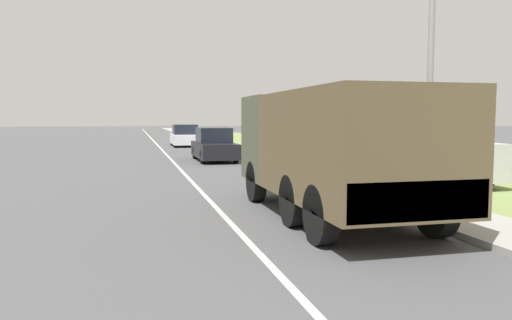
# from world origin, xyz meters

# --- Properties ---
(ground_plane) EXTENTS (180.00, 180.00, 0.00)m
(ground_plane) POSITION_xyz_m (0.00, 40.00, 0.00)
(ground_plane) COLOR #4C4C4F
(lane_centre_stripe) EXTENTS (0.12, 120.00, 0.00)m
(lane_centre_stripe) POSITION_xyz_m (0.00, 40.00, 0.00)
(lane_centre_stripe) COLOR silver
(lane_centre_stripe) RESTS_ON ground
(sidewalk_right) EXTENTS (1.80, 120.00, 0.12)m
(sidewalk_right) POSITION_xyz_m (4.50, 40.00, 0.06)
(sidewalk_right) COLOR #9E9B93
(sidewalk_right) RESTS_ON ground
(grass_strip_right) EXTENTS (7.00, 120.00, 0.02)m
(grass_strip_right) POSITION_xyz_m (8.90, 40.00, 0.01)
(grass_strip_right) COLOR olive
(grass_strip_right) RESTS_ON ground
(military_truck) EXTENTS (2.45, 6.67, 2.64)m
(military_truck) POSITION_xyz_m (2.20, 11.93, 1.52)
(military_truck) COLOR #474C38
(military_truck) RESTS_ON ground
(car_nearest_ahead) EXTENTS (1.75, 4.53, 1.62)m
(car_nearest_ahead) POSITION_xyz_m (2.01, 26.36, 0.72)
(car_nearest_ahead) COLOR black
(car_nearest_ahead) RESTS_ON ground
(car_second_ahead) EXTENTS (1.93, 4.43, 1.60)m
(car_second_ahead) POSITION_xyz_m (1.91, 39.20, 0.72)
(car_second_ahead) COLOR silver
(car_second_ahead) RESTS_ON ground
(pickup_truck) EXTENTS (1.97, 5.51, 1.91)m
(pickup_truck) POSITION_xyz_m (7.51, 17.01, 0.92)
(pickup_truck) COLOR silver
(pickup_truck) RESTS_ON grass_strip_right
(lamp_post) EXTENTS (1.69, 0.24, 7.33)m
(lamp_post) POSITION_xyz_m (4.55, 12.38, 4.46)
(lamp_post) COLOR gray
(lamp_post) RESTS_ON sidewalk_right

